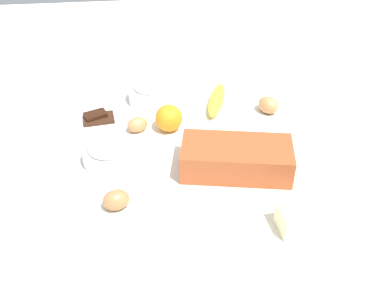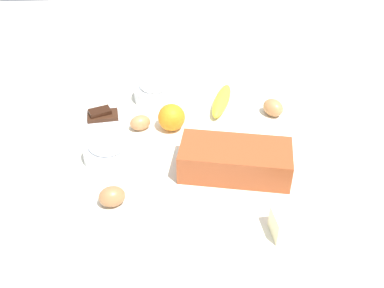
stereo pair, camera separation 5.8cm
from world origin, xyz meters
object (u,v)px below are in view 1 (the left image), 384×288
object	(u,v)px
butter_block	(299,219)
chocolate_plate	(99,120)
loaf_pan	(236,158)
banana	(217,100)
flour_bowl	(149,92)
egg_near_butter	(137,125)
orange_fruit	(169,118)
egg_beside_bowl	(268,105)
sugar_bowl	(108,153)
egg_loose	(116,200)

from	to	relation	value
butter_block	chocolate_plate	size ratio (longest dim) A/B	0.69
loaf_pan	banana	world-z (taller)	loaf_pan
flour_bowl	egg_near_butter	bearing A→B (deg)	76.07
flour_bowl	egg_near_butter	size ratio (longest dim) A/B	2.16
orange_fruit	butter_block	bearing A→B (deg)	122.53
butter_block	egg_beside_bowl	bearing A→B (deg)	-95.47
sugar_bowl	orange_fruit	xyz separation A→B (m)	(-0.17, -0.13, 0.01)
orange_fruit	loaf_pan	bearing A→B (deg)	128.43
loaf_pan	egg_beside_bowl	bearing A→B (deg)	-109.33
sugar_bowl	egg_loose	bearing A→B (deg)	98.30
egg_beside_bowl	banana	bearing A→B (deg)	-19.99
flour_bowl	egg_loose	xyz separation A→B (m)	(0.09, 0.47, -0.01)
flour_bowl	butter_block	world-z (taller)	flour_bowl
loaf_pan	chocolate_plate	size ratio (longest dim) A/B	2.30
banana	egg_beside_bowl	bearing A→B (deg)	160.01
flour_bowl	sugar_bowl	distance (m)	0.32
flour_bowl	egg_beside_bowl	xyz separation A→B (m)	(-0.36, 0.10, -0.01)
sugar_bowl	egg_beside_bowl	distance (m)	0.51
flour_bowl	butter_block	size ratio (longest dim) A/B	1.47
chocolate_plate	egg_near_butter	bearing A→B (deg)	155.87
flour_bowl	chocolate_plate	distance (m)	0.19
egg_loose	chocolate_plate	size ratio (longest dim) A/B	0.49
banana	egg_loose	world-z (taller)	egg_loose
loaf_pan	orange_fruit	world-z (taller)	loaf_pan
loaf_pan	egg_near_butter	distance (m)	0.32
orange_fruit	sugar_bowl	bearing A→B (deg)	38.40
egg_loose	butter_block	bearing A→B (deg)	165.17
egg_loose	chocolate_plate	xyz separation A→B (m)	(0.06, -0.36, -0.01)
loaf_pan	banana	size ratio (longest dim) A/B	1.57
butter_block	egg_near_butter	size ratio (longest dim) A/B	1.47
banana	egg_beside_bowl	xyz separation A→B (m)	(-0.15, 0.05, 0.01)
egg_loose	sugar_bowl	bearing A→B (deg)	-81.70
butter_block	banana	bearing A→B (deg)	-78.61
banana	flour_bowl	bearing A→B (deg)	-13.18
orange_fruit	chocolate_plate	size ratio (longest dim) A/B	0.61
chocolate_plate	banana	bearing A→B (deg)	-170.54
loaf_pan	egg_near_butter	size ratio (longest dim) A/B	4.88
orange_fruit	chocolate_plate	distance (m)	0.22
sugar_bowl	egg_near_butter	bearing A→B (deg)	-119.61
loaf_pan	egg_near_butter	world-z (taller)	loaf_pan
flour_bowl	banana	distance (m)	0.21
orange_fruit	egg_beside_bowl	world-z (taller)	orange_fruit
banana	loaf_pan	bearing A→B (deg)	90.57
chocolate_plate	egg_beside_bowl	bearing A→B (deg)	-179.38
egg_near_butter	egg_beside_bowl	distance (m)	0.40
egg_beside_bowl	chocolate_plate	xyz separation A→B (m)	(0.51, 0.01, -0.02)
loaf_pan	egg_beside_bowl	xyz separation A→B (m)	(-0.15, -0.26, -0.02)
loaf_pan	butter_block	bearing A→B (deg)	126.30
orange_fruit	egg_beside_bowl	xyz separation A→B (m)	(-0.31, -0.06, -0.01)
egg_near_butter	egg_loose	size ratio (longest dim) A/B	0.96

